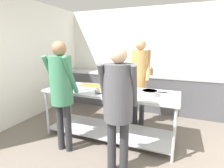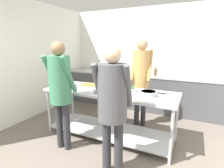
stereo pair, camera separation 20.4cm
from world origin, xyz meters
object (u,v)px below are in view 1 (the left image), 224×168
Objects in this scene: cook_behind_counter at (140,73)px; guest_serving_right at (61,85)px; broccoli_bowl at (131,90)px; water_bottle at (152,71)px; guest_serving_left at (118,99)px; plate_stack at (70,86)px; serving_tray_roast at (109,91)px; sauce_pan at (150,93)px; serving_tray_vegetables at (91,87)px.

guest_serving_right is at bearing -123.16° from cook_behind_counter.
broccoli_bowl is 1.56m from water_bottle.
broccoli_bowl is 0.11× the size of guest_serving_left.
broccoli_bowl is at bearing 7.62° from plate_stack.
serving_tray_roast is 0.39m from broccoli_bowl.
sauce_pan is 0.24× the size of guest_serving_right.
guest_serving_right reaches higher than serving_tray_vegetables.
broccoli_bowl is 1.17m from guest_serving_right.
broccoli_bowl is at bearing -93.26° from water_bottle.
serving_tray_roast is 1.63× the size of water_bottle.
serving_tray_roast is 0.67m from sauce_pan.
plate_stack is 1.03× the size of water_bottle.
serving_tray_vegetables is 0.74m from guest_serving_right.
plate_stack is at bearing -178.88° from sauce_pan.
cook_behind_counter is at bearing 56.84° from guest_serving_right.
cook_behind_counter reaches higher than broccoli_bowl.
water_bottle is (1.24, 1.70, 0.12)m from plate_stack.
sauce_pan reaches higher than plate_stack.
guest_serving_right is at bearing 169.73° from guest_serving_left.
guest_serving_right reaches higher than serving_tray_roast.
guest_serving_right is at bearing -99.10° from serving_tray_vegetables.
serving_tray_vegetables is 1.11m from sauce_pan.
sauce_pan is 0.23× the size of cook_behind_counter.
broccoli_bowl is 0.11× the size of cook_behind_counter.
guest_serving_right is at bearing -136.31° from serving_tray_roast.
guest_serving_left reaches higher than serving_tray_vegetables.
serving_tray_roast is 0.96× the size of sauce_pan.
plate_stack reaches higher than serving_tray_roast.
serving_tray_vegetables is 0.25× the size of guest_serving_right.
guest_serving_left reaches higher than serving_tray_roast.
guest_serving_right is (-0.97, 0.18, 0.05)m from guest_serving_left.
plate_stack is 0.61× the size of sauce_pan.
serving_tray_vegetables is 2.26× the size of broccoli_bowl.
broccoli_bowl reaches higher than serving_tray_roast.
cook_behind_counter reaches higher than water_bottle.
guest_serving_left is (0.08, -0.92, 0.11)m from broccoli_bowl.
guest_serving_left reaches higher than water_bottle.
cook_behind_counter is (-0.08, 1.53, 0.09)m from guest_serving_left.
guest_serving_right is at bearing -66.27° from plate_stack.
water_bottle is at bearing 53.98° from plate_stack.
guest_serving_left reaches higher than broccoli_bowl.
guest_serving_right is 2.50m from water_bottle.
water_bottle is at bearing 86.74° from broccoli_bowl.
serving_tray_roast is at bearing -172.41° from sauce_pan.
water_bottle is (-0.25, 1.67, 0.11)m from sauce_pan.
serving_tray_roast is at bearing -21.19° from serving_tray_vegetables.
water_bottle is (0.09, 0.94, -0.08)m from cook_behind_counter.
guest_serving_right is (-0.89, -0.75, 0.16)m from broccoli_bowl.
sauce_pan is at bearing 72.53° from guest_serving_left.
serving_tray_vegetables and serving_tray_roast have the same top height.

